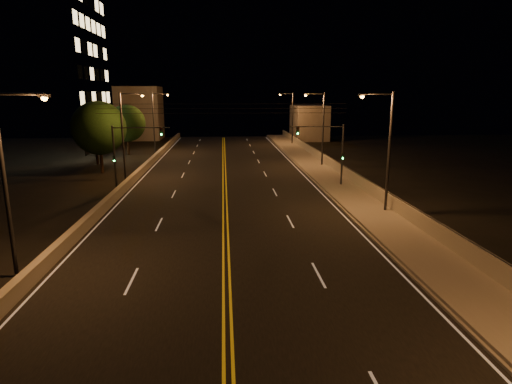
{
  "coord_description": "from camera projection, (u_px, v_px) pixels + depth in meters",
  "views": [
    {
      "loc": [
        -0.03,
        -8.7,
        8.68
      ],
      "look_at": [
        2.0,
        18.0,
        2.5
      ],
      "focal_mm": 30.0,
      "sensor_mm": 36.0,
      "label": 1
    }
  ],
  "objects": [
    {
      "name": "lane_markings",
      "position": [
        225.0,
        221.0,
        29.76
      ],
      "size": [
        17.32,
        116.0,
        0.0
      ],
      "color": "silver",
      "rests_on": "road"
    },
    {
      "name": "streetlight_4",
      "position": [
        10.0,
        173.0,
        19.73
      ],
      "size": [
        2.55,
        0.28,
        8.81
      ],
      "color": "#2D2D33",
      "rests_on": "ground"
    },
    {
      "name": "parapet_wall",
      "position": [
        399.0,
        206.0,
        30.58
      ],
      "size": [
        0.3,
        120.0,
        1.0
      ],
      "primitive_type": "cube",
      "color": "gray",
      "rests_on": "sidewalk"
    },
    {
      "name": "streetlight_2",
      "position": [
        321.0,
        124.0,
        50.59
      ],
      "size": [
        2.55,
        0.28,
        8.81
      ],
      "color": "#2D2D33",
      "rests_on": "ground"
    },
    {
      "name": "distant_building_left",
      "position": [
        140.0,
        113.0,
        82.32
      ],
      "size": [
        8.0,
        8.0,
        9.99
      ],
      "primitive_type": "cube",
      "color": "gray",
      "rests_on": "ground"
    },
    {
      "name": "road",
      "position": [
        225.0,
        221.0,
        29.84
      ],
      "size": [
        18.0,
        120.0,
        0.02
      ],
      "primitive_type": "cube",
      "color": "black",
      "rests_on": "ground"
    },
    {
      "name": "streetlight_6",
      "position": [
        155.0,
        119.0,
        62.51
      ],
      "size": [
        2.55,
        0.28,
        8.81
      ],
      "color": "#2D2D33",
      "rests_on": "ground"
    },
    {
      "name": "curb",
      "position": [
        351.0,
        217.0,
        30.48
      ],
      "size": [
        0.14,
        120.0,
        0.15
      ],
      "primitive_type": "cube",
      "color": "gray",
      "rests_on": "ground"
    },
    {
      "name": "tree_2",
      "position": [
        127.0,
        123.0,
        61.32
      ],
      "size": [
        5.29,
        5.29,
        7.17
      ],
      "color": "black",
      "rests_on": "ground"
    },
    {
      "name": "distant_building_right",
      "position": [
        309.0,
        122.0,
        82.48
      ],
      "size": [
        6.0,
        10.0,
        6.49
      ],
      "primitive_type": "cube",
      "color": "gray",
      "rests_on": "ground"
    },
    {
      "name": "jersey_barrier",
      "position": [
        91.0,
        218.0,
        29.07
      ],
      "size": [
        0.45,
        120.0,
        0.82
      ],
      "primitive_type": "cube",
      "color": "gray",
      "rests_on": "ground"
    },
    {
      "name": "streetlight_3",
      "position": [
        291.0,
        115.0,
        72.76
      ],
      "size": [
        2.55,
        0.28,
        8.81
      ],
      "color": "#2D2D33",
      "rests_on": "ground"
    },
    {
      "name": "parapet_rail",
      "position": [
        400.0,
        199.0,
        30.46
      ],
      "size": [
        0.06,
        120.0,
        0.06
      ],
      "primitive_type": "cylinder",
      "rotation": [
        1.57,
        0.0,
        0.0
      ],
      "color": "black",
      "rests_on": "parapet_wall"
    },
    {
      "name": "streetlight_1",
      "position": [
        386.0,
        145.0,
        30.45
      ],
      "size": [
        2.55,
        0.28,
        8.81
      ],
      "color": "#2D2D33",
      "rests_on": "ground"
    },
    {
      "name": "traffic_signal_left",
      "position": [
        126.0,
        150.0,
        38.19
      ],
      "size": [
        5.11,
        0.31,
        5.93
      ],
      "color": "#2D2D33",
      "rests_on": "ground"
    },
    {
      "name": "tree_0",
      "position": [
        99.0,
        128.0,
        46.73
      ],
      "size": [
        5.85,
        5.85,
        7.93
      ],
      "color": "black",
      "rests_on": "ground"
    },
    {
      "name": "streetlight_5",
      "position": [
        125.0,
        130.0,
        43.08
      ],
      "size": [
        2.55,
        0.28,
        8.81
      ],
      "color": "#2D2D33",
      "rests_on": "ground"
    },
    {
      "name": "overhead_wires",
      "position": [
        223.0,
        109.0,
        37.4
      ],
      "size": [
        22.0,
        0.03,
        0.83
      ],
      "color": "black"
    },
    {
      "name": "traffic_signal_right",
      "position": [
        332.0,
        148.0,
        39.58
      ],
      "size": [
        5.11,
        0.31,
        5.93
      ],
      "color": "#2D2D33",
      "rests_on": "ground"
    },
    {
      "name": "sidewalk",
      "position": [
        376.0,
        216.0,
        30.6
      ],
      "size": [
        3.6,
        120.0,
        0.3
      ],
      "primitive_type": "cube",
      "color": "gray",
      "rests_on": "ground"
    },
    {
      "name": "tree_1",
      "position": [
        95.0,
        133.0,
        52.69
      ],
      "size": [
        4.66,
        4.66,
        6.31
      ],
      "color": "black",
      "rests_on": "ground"
    }
  ]
}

